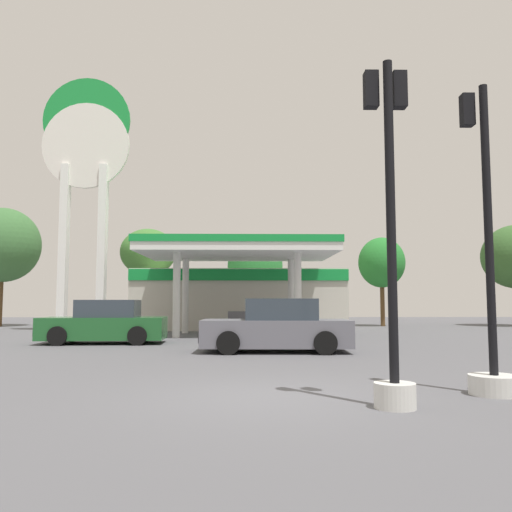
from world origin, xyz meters
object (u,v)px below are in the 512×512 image
object	(u,v)px
car_1	(105,324)
traffic_signal_0	(490,313)
traffic_signal_1	(391,265)
tree_2	(255,266)
car_2	(277,328)
station_pole_sign	(85,166)
tree_0	(3,245)
tree_1	(148,253)
tree_3	(382,263)

from	to	relation	value
car_1	traffic_signal_0	xyz separation A→B (m)	(9.34, -10.92, 0.62)
traffic_signal_1	tree_2	xyz separation A→B (m)	(-1.58, 25.41, 1.69)
car_2	tree_2	bearing A→B (deg)	91.28
station_pole_sign	traffic_signal_0	xyz separation A→B (m)	(12.53, -18.36, -7.29)
traffic_signal_1	tree_0	bearing A→B (deg)	124.41
car_2	tree_2	world-z (taller)	tree_2
traffic_signal_0	tree_1	bearing A→B (deg)	112.13
station_pole_sign	tree_1	xyz separation A→B (m)	(1.91, 7.74, -3.83)
traffic_signal_0	traffic_signal_1	xyz separation A→B (m)	(-1.94, -1.04, 0.74)
traffic_signal_1	tree_3	world-z (taller)	tree_3
station_pole_sign	tree_0	xyz separation A→B (m)	(-7.01, 6.28, -3.50)
tree_2	car_1	bearing A→B (deg)	-113.39
car_1	traffic_signal_1	world-z (taller)	traffic_signal_1
tree_0	traffic_signal_1	bearing A→B (deg)	-55.59
tree_1	tree_2	world-z (taller)	tree_1
traffic_signal_1	car_1	bearing A→B (deg)	121.75
station_pole_sign	tree_0	world-z (taller)	station_pole_sign
car_1	traffic_signal_0	bearing A→B (deg)	-49.46
station_pole_sign	tree_1	bearing A→B (deg)	76.12
traffic_signal_0	tree_3	size ratio (longest dim) A/B	0.93
traffic_signal_0	car_2	bearing A→B (deg)	112.59
tree_2	tree_3	size ratio (longest dim) A/B	1.00
traffic_signal_0	tree_1	size ratio (longest dim) A/B	0.83
car_2	tree_3	distance (m)	19.06
car_1	tree_3	bearing A→B (deg)	44.53
station_pole_sign	traffic_signal_1	distance (m)	23.05
car_1	tree_2	xyz separation A→B (m)	(5.82, 13.46, 3.05)
tree_1	tree_0	bearing A→B (deg)	-170.71
traffic_signal_0	tree_0	bearing A→B (deg)	128.40
traffic_signal_1	station_pole_sign	bearing A→B (deg)	118.62
tree_1	tree_2	bearing A→B (deg)	-13.67
car_1	tree_2	distance (m)	14.98
tree_2	tree_0	bearing A→B (deg)	179.04
car_1	tree_0	bearing A→B (deg)	126.60
car_2	tree_0	bearing A→B (deg)	133.80
traffic_signal_0	traffic_signal_1	distance (m)	2.32
traffic_signal_0	tree_0	xyz separation A→B (m)	(-19.53, 24.65, 3.79)
traffic_signal_1	tree_3	size ratio (longest dim) A/B	0.92
station_pole_sign	tree_0	bearing A→B (deg)	138.12
car_2	traffic_signal_1	distance (m)	8.78
tree_0	station_pole_sign	bearing A→B (deg)	-41.88
tree_1	tree_3	size ratio (longest dim) A/B	1.13
station_pole_sign	tree_0	size ratio (longest dim) A/B	1.78
tree_0	tree_1	xyz separation A→B (m)	(8.92, 1.46, -0.34)
tree_0	tree_2	world-z (taller)	tree_0
station_pole_sign	traffic_signal_1	world-z (taller)	station_pole_sign
station_pole_sign	traffic_signal_1	xyz separation A→B (m)	(10.59, -19.40, -6.55)
station_pole_sign	car_2	distance (m)	16.35
station_pole_sign	car_1	world-z (taller)	station_pole_sign
car_1	car_2	size ratio (longest dim) A/B	0.99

